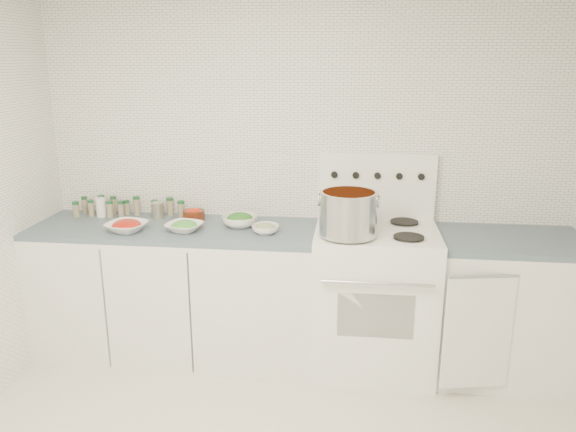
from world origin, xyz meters
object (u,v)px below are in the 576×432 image
object	(u,v)px
stove	(374,294)
bowl_snowpea	(184,226)
stock_pot	(348,212)
bowl_tomato	(127,226)

from	to	relation	value
stove	bowl_snowpea	bearing A→B (deg)	-175.91
stove	stock_pot	size ratio (longest dim) A/B	3.76
stove	bowl_snowpea	xyz separation A→B (m)	(-1.21, -0.09, 0.44)
stock_pot	bowl_tomato	world-z (taller)	stock_pot
stove	bowl_snowpea	size ratio (longest dim) A/B	4.97
stove	bowl_tomato	world-z (taller)	stove
stock_pot	bowl_snowpea	bearing A→B (deg)	174.95
stove	bowl_tomato	distance (m)	1.63
stove	bowl_tomato	xyz separation A→B (m)	(-1.57, -0.13, 0.44)
bowl_tomato	bowl_snowpea	distance (m)	0.36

